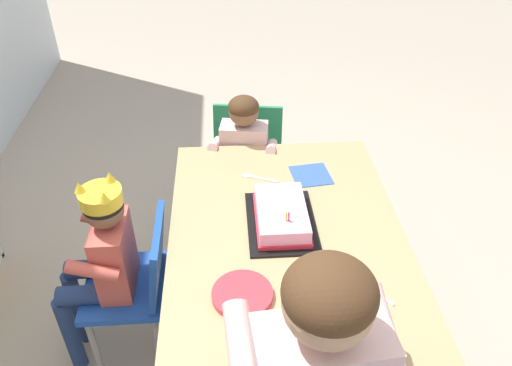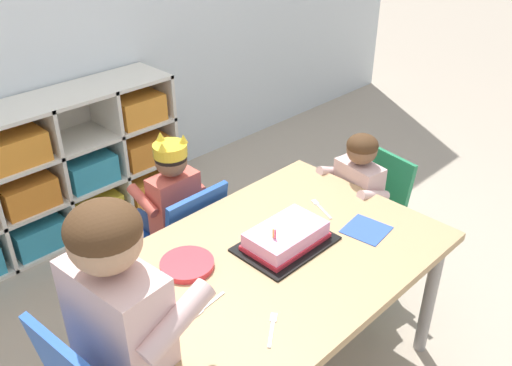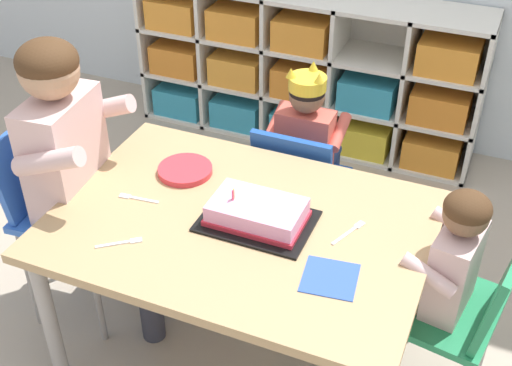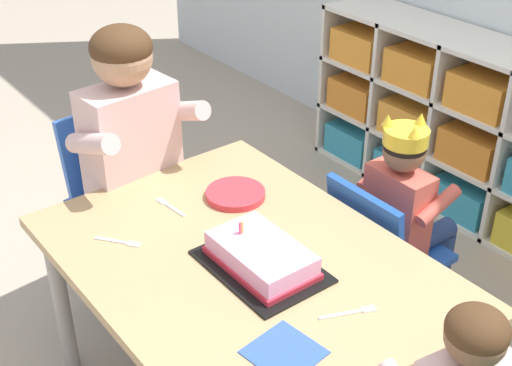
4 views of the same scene
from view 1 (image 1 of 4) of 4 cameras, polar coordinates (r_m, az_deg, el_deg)
name	(u,v)px [view 1 (image 1 of 4)]	position (r m, az deg, el deg)	size (l,w,h in m)	color
ground	(282,338)	(2.18, 2.97, -17.35)	(16.00, 16.00, 0.00)	tan
activity_table	(286,246)	(1.78, 3.51, -7.21)	(1.15, 0.82, 0.60)	tan
classroom_chair_blue	(138,281)	(1.90, -13.47, -10.92)	(0.33, 0.31, 0.65)	#1E4CA8
child_with_crown	(101,256)	(1.83, -17.38, -7.98)	(0.30, 0.31, 0.85)	#D15647
adult_helper_seated	(310,365)	(1.30, 6.28, -20.07)	(0.45, 0.43, 1.08)	beige
classroom_chair_guest_side	(246,166)	(2.40, -1.16, 1.92)	(0.39, 0.40, 0.67)	#238451
guest_at_table_side	(243,160)	(2.25, -1.49, 2.68)	(0.32, 0.32, 0.80)	beige
birthday_cake_on_tray	(281,216)	(1.75, 2.94, -3.84)	(0.34, 0.24, 0.11)	black
paper_plate_stack	(242,294)	(1.53, -1.59, -12.70)	(0.18, 0.18, 0.02)	#DB333D
paper_napkin_square	(311,175)	(2.01, 6.33, 0.91)	(0.15, 0.15, 0.00)	#3356B7
fork_near_cake_tray	(310,314)	(1.50, 6.18, -14.70)	(0.14, 0.03, 0.00)	white
fork_beside_plate_stack	(373,290)	(1.59, 13.27, -11.87)	(0.12, 0.10, 0.00)	white
fork_near_child_seat	(258,178)	(1.98, 0.19, 0.61)	(0.07, 0.14, 0.00)	white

